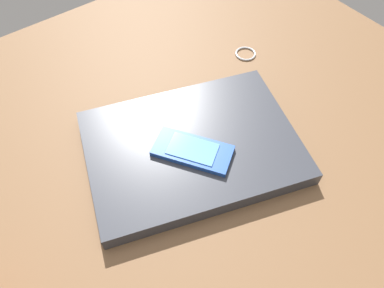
# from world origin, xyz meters

# --- Properties ---
(desk_surface) EXTENTS (1.20, 0.80, 0.03)m
(desk_surface) POSITION_xyz_m (0.00, 0.00, 0.01)
(desk_surface) COLOR brown
(desk_surface) RESTS_ON ground
(laptop_closed) EXTENTS (0.37, 0.31, 0.03)m
(laptop_closed) POSITION_xyz_m (-0.10, 0.05, 0.04)
(laptop_closed) COLOR #33353D
(laptop_closed) RESTS_ON desk_surface
(cell_phone_on_laptop) EXTENTS (0.11, 0.12, 0.01)m
(cell_phone_on_laptop) POSITION_xyz_m (-0.09, 0.07, 0.06)
(cell_phone_on_laptop) COLOR #1E479E
(cell_phone_on_laptop) RESTS_ON laptop_closed
(key_ring) EXTENTS (0.04, 0.04, 0.00)m
(key_ring) POSITION_xyz_m (-0.32, -0.07, 0.03)
(key_ring) COLOR silver
(key_ring) RESTS_ON desk_surface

